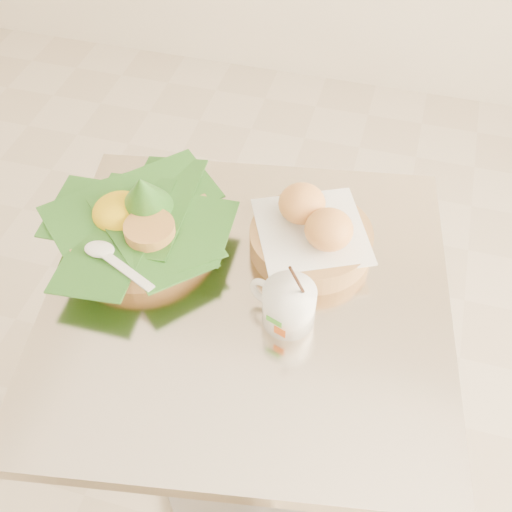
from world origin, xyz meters
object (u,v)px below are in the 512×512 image
(rice_basket, at_px, (139,220))
(coffee_mug, at_px, (288,304))
(bread_basket, at_px, (312,233))
(cafe_table, at_px, (249,364))

(rice_basket, bearing_deg, coffee_mug, -19.98)
(bread_basket, bearing_deg, rice_basket, -169.63)
(coffee_mug, bearing_deg, bread_basket, 88.38)
(cafe_table, height_order, coffee_mug, coffee_mug)
(bread_basket, distance_m, coffee_mug, 0.17)
(bread_basket, bearing_deg, cafe_table, -120.76)
(bread_basket, height_order, coffee_mug, coffee_mug)
(cafe_table, bearing_deg, coffee_mug, -21.41)
(coffee_mug, bearing_deg, cafe_table, 158.59)
(cafe_table, height_order, rice_basket, rice_basket)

